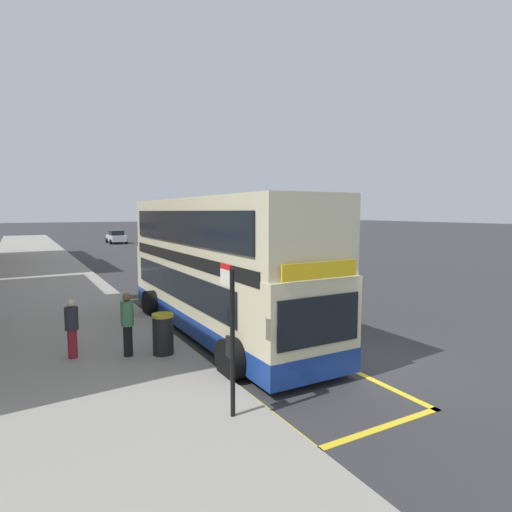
# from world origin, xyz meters

# --- Properties ---
(ground_plane) EXTENTS (260.00, 260.00, 0.00)m
(ground_plane) POSITION_xyz_m (0.00, 32.00, 0.00)
(ground_plane) COLOR #333335
(pavement_near) EXTENTS (6.00, 76.00, 0.14)m
(pavement_near) POSITION_xyz_m (-7.00, 32.00, 0.07)
(pavement_near) COLOR gray
(pavement_near) RESTS_ON ground
(double_decker_bus) EXTENTS (3.22, 11.00, 4.40)m
(double_decker_bus) POSITION_xyz_m (-2.46, 4.87, 2.06)
(double_decker_bus) COLOR beige
(double_decker_bus) RESTS_ON ground
(bus_bay_markings) EXTENTS (3.14, 14.05, 0.01)m
(bus_bay_markings) POSITION_xyz_m (-2.43, 4.46, 0.01)
(bus_bay_markings) COLOR yellow
(bus_bay_markings) RESTS_ON ground
(bus_stop_sign) EXTENTS (0.09, 0.51, 2.86)m
(bus_stop_sign) POSITION_xyz_m (-4.74, -0.88, 1.80)
(bus_stop_sign) COLOR black
(bus_stop_sign) RESTS_ON pavement_near
(parked_car_white_across) EXTENTS (2.09, 4.20, 1.62)m
(parked_car_white_across) POSITION_xyz_m (2.71, 47.07, 0.80)
(parked_car_white_across) COLOR silver
(parked_car_white_across) RESTS_ON ground
(parked_car_maroon_ahead) EXTENTS (2.09, 4.20, 1.62)m
(parked_car_maroon_ahead) POSITION_xyz_m (2.57, 16.48, 0.80)
(parked_car_maroon_ahead) COLOR maroon
(parked_car_maroon_ahead) RESTS_ON ground
(pedestrian_waiting_near_sign) EXTENTS (0.34, 0.34, 1.71)m
(pedestrian_waiting_near_sign) POSITION_xyz_m (-5.69, 3.43, 1.07)
(pedestrian_waiting_near_sign) COLOR black
(pedestrian_waiting_near_sign) RESTS_ON pavement_near
(pedestrian_further_back) EXTENTS (0.34, 0.34, 1.56)m
(pedestrian_further_back) POSITION_xyz_m (-6.99, 3.99, 0.98)
(pedestrian_further_back) COLOR maroon
(pedestrian_further_back) RESTS_ON pavement_near
(litter_bin) EXTENTS (0.58, 0.58, 1.11)m
(litter_bin) POSITION_xyz_m (-4.82, 3.13, 0.70)
(litter_bin) COLOR black
(litter_bin) RESTS_ON pavement_near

